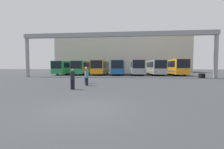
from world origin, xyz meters
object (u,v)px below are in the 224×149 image
object	(u,v)px
bus_slot_0	(68,67)
pedestrian_near_left	(86,75)
bus_slot_4	(137,67)
bus_slot_6	(174,66)
bus_slot_3	(119,67)
bus_slot_5	(155,67)
bus_slot_1	(85,67)
pedestrian_mid_left	(73,79)
tire_stack	(202,76)
bus_slot_2	(101,67)
pedestrian_far_center	(87,77)

from	to	relation	value
bus_slot_0	pedestrian_near_left	xyz separation A→B (m)	(9.66, -18.83, -0.78)
bus_slot_4	bus_slot_6	world-z (taller)	bus_slot_6
bus_slot_4	bus_slot_3	bearing A→B (deg)	174.72
bus_slot_0	bus_slot_5	world-z (taller)	bus_slot_5
bus_slot_0	bus_slot_4	xyz separation A→B (m)	(16.24, -0.47, 0.10)
bus_slot_1	pedestrian_near_left	size ratio (longest dim) A/B	6.68
bus_slot_6	pedestrian_mid_left	distance (m)	27.25
bus_slot_0	tire_stack	xyz separation A→B (m)	(26.11, -9.03, -1.37)
bus_slot_2	bus_slot_4	xyz separation A→B (m)	(8.12, 0.21, 0.02)
bus_slot_1	bus_slot_4	xyz separation A→B (m)	(12.18, -0.50, 0.09)
bus_slot_5	pedestrian_mid_left	xyz separation A→B (m)	(-10.55, -22.72, -0.94)
tire_stack	bus_slot_6	bearing A→B (deg)	101.14
bus_slot_4	tire_stack	size ratio (longest dim) A/B	10.50
bus_slot_6	pedestrian_far_center	distance (m)	24.93
bus_slot_6	bus_slot_0	bearing A→B (deg)	179.68
pedestrian_mid_left	bus_slot_0	bearing A→B (deg)	100.82
bus_slot_6	pedestrian_near_left	distance (m)	23.80
bus_slot_5	pedestrian_mid_left	distance (m)	25.07
bus_slot_3	bus_slot_4	size ratio (longest dim) A/B	1.07
bus_slot_5	tire_stack	size ratio (longest dim) A/B	10.67
pedestrian_far_center	pedestrian_mid_left	bearing A→B (deg)	115.34
bus_slot_2	pedestrian_far_center	bearing A→B (deg)	-83.98
bus_slot_6	bus_slot_3	bearing A→B (deg)	179.84
bus_slot_3	bus_slot_4	world-z (taller)	bus_slot_4
bus_slot_5	bus_slot_0	bearing A→B (deg)	178.91
bus_slot_3	bus_slot_2	bearing A→B (deg)	-171.75
bus_slot_0	pedestrian_far_center	world-z (taller)	bus_slot_0
bus_slot_0	pedestrian_near_left	bearing A→B (deg)	-62.84
bus_slot_4	pedestrian_near_left	world-z (taller)	bus_slot_4
tire_stack	bus_slot_4	bearing A→B (deg)	139.07
pedestrian_mid_left	bus_slot_4	bearing A→B (deg)	61.94
bus_slot_1	tire_stack	xyz separation A→B (m)	(22.05, -9.06, -1.38)
bus_slot_1	bus_slot_5	bearing A→B (deg)	-1.45
bus_slot_3	pedestrian_mid_left	xyz separation A→B (m)	(-2.43, -23.01, -0.93)
bus_slot_1	bus_slot_5	xyz separation A→B (m)	(16.24, -0.41, 0.07)
bus_slot_2	bus_slot_6	xyz separation A→B (m)	(16.24, 0.55, 0.08)
bus_slot_0	bus_slot_5	bearing A→B (deg)	-1.09
bus_slot_6	pedestrian_far_center	bearing A→B (deg)	-124.58
bus_slot_6	bus_slot_2	bearing A→B (deg)	-178.05
bus_slot_2	bus_slot_4	bearing A→B (deg)	1.51
pedestrian_far_center	pedestrian_mid_left	size ratio (longest dim) A/B	0.99
bus_slot_6	pedestrian_mid_left	world-z (taller)	bus_slot_6
pedestrian_far_center	tire_stack	distance (m)	19.68
bus_slot_3	pedestrian_near_left	world-z (taller)	bus_slot_3
bus_slot_2	bus_slot_5	size ratio (longest dim) A/B	0.95
bus_slot_6	bus_slot_4	bearing A→B (deg)	-177.60
bus_slot_0	bus_slot_6	xyz separation A→B (m)	(24.36, -0.13, 0.16)
bus_slot_0	bus_slot_3	xyz separation A→B (m)	(12.18, -0.10, 0.07)
bus_slot_0	bus_slot_1	bearing A→B (deg)	0.35
bus_slot_5	bus_slot_2	bearing A→B (deg)	-178.58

